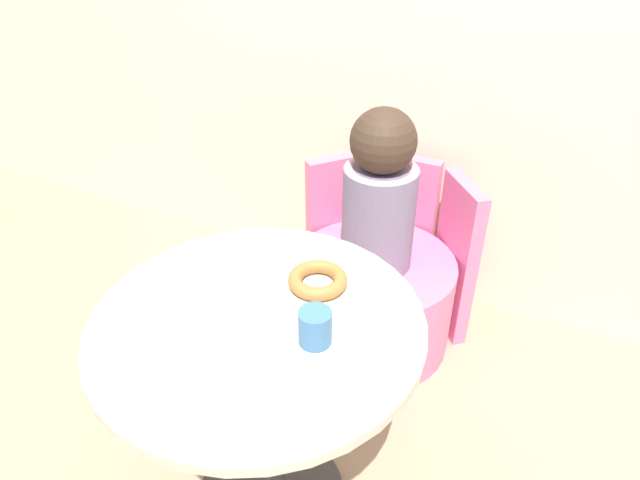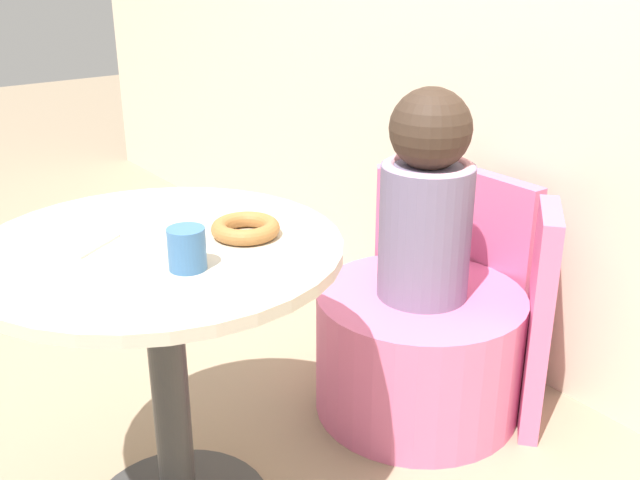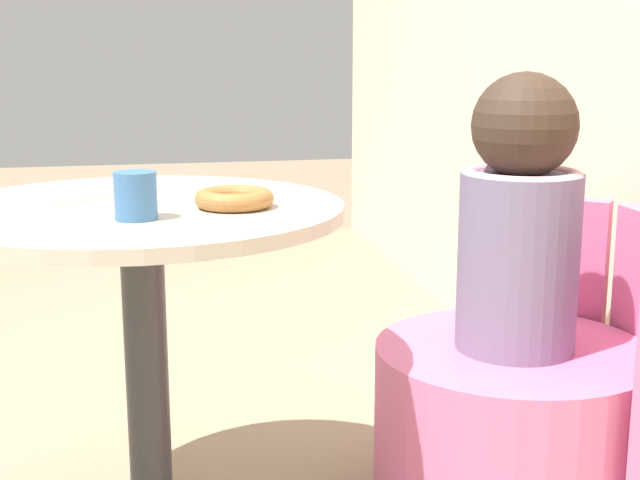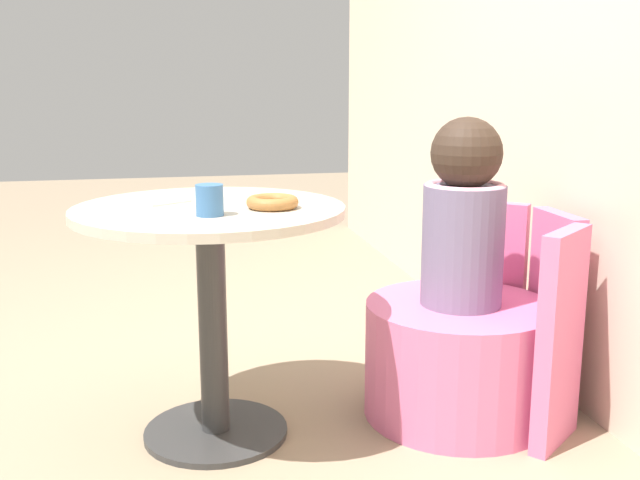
# 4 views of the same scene
# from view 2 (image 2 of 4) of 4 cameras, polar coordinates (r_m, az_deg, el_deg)

# --- Properties ---
(round_table) EXTENTS (0.74, 0.74, 0.67)m
(round_table) POSITION_cam_2_polar(r_m,az_deg,el_deg) (1.59, -11.80, -6.04)
(round_table) COLOR #333333
(round_table) RESTS_ON ground_plane
(tub_chair) EXTENTS (0.57, 0.57, 0.35)m
(tub_chair) POSITION_cam_2_polar(r_m,az_deg,el_deg) (2.12, 7.49, -8.40)
(tub_chair) COLOR #DB6693
(tub_chair) RESTS_ON ground_plane
(booth_backrest) EXTENTS (0.67, 0.24, 0.62)m
(booth_backrest) POSITION_cam_2_polar(r_m,az_deg,el_deg) (2.21, 12.07, -3.46)
(booth_backrest) COLOR #DB6693
(booth_backrest) RESTS_ON ground_plane
(child_figure) EXTENTS (0.24, 0.24, 0.56)m
(child_figure) POSITION_cam_2_polar(r_m,az_deg,el_deg) (1.93, 8.13, 3.04)
(child_figure) COLOR slate
(child_figure) RESTS_ON tub_chair
(donut) EXTENTS (0.14, 0.14, 0.03)m
(donut) POSITION_cam_2_polar(r_m,az_deg,el_deg) (1.53, -5.69, 0.89)
(donut) COLOR #9E6633
(donut) RESTS_ON round_table
(cup) EXTENTS (0.07, 0.07, 0.08)m
(cup) POSITION_cam_2_polar(r_m,az_deg,el_deg) (1.38, -10.11, -0.66)
(cup) COLOR #386699
(cup) RESTS_ON round_table
(paper_napkin) EXTENTS (0.18, 0.18, 0.01)m
(paper_napkin) POSITION_cam_2_polar(r_m,az_deg,el_deg) (1.57, -18.22, -0.16)
(paper_napkin) COLOR silver
(paper_napkin) RESTS_ON round_table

